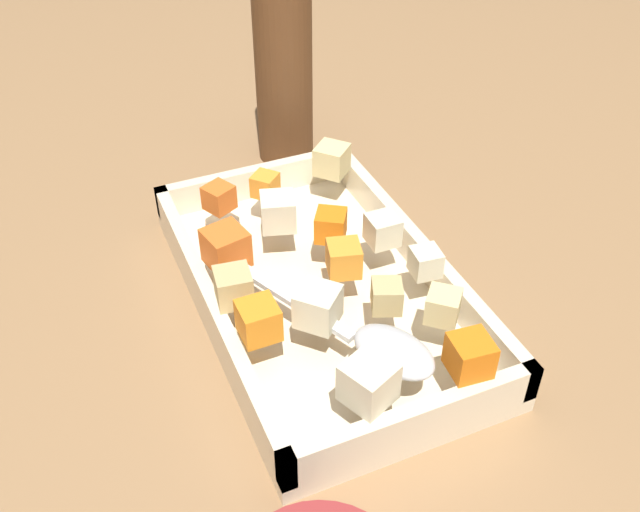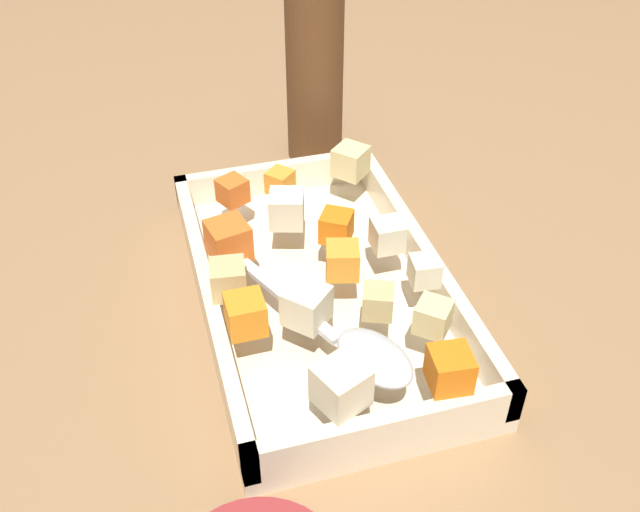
{
  "view_description": "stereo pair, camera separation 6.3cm",
  "coord_description": "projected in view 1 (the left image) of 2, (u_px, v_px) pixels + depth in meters",
  "views": [
    {
      "loc": [
        0.45,
        -0.2,
        0.45
      ],
      "look_at": [
        0.01,
        -0.01,
        0.06
      ],
      "focal_mm": 40.9,
      "sensor_mm": 36.0,
      "label": 1
    },
    {
      "loc": [
        0.48,
        -0.14,
        0.45
      ],
      "look_at": [
        0.01,
        -0.01,
        0.06
      ],
      "focal_mm": 40.9,
      "sensor_mm": 36.0,
      "label": 2
    }
  ],
  "objects": [
    {
      "name": "potato_chunk_near_right",
      "position": [
        278.0,
        212.0,
        0.67
      ],
      "size": [
        0.04,
        0.04,
        0.03
      ],
      "primitive_type": "cube",
      "rotation": [
        0.0,
        0.0,
        5.99
      ],
      "color": "beige",
      "rests_on": "baking_dish"
    },
    {
      "name": "potato_chunk_rim_edge",
      "position": [
        443.0,
        306.0,
        0.57
      ],
      "size": [
        0.04,
        0.04,
        0.03
      ],
      "primitive_type": "cube",
      "rotation": [
        0.0,
        0.0,
        0.84
      ],
      "color": "#E0CC89",
      "rests_on": "baking_dish"
    },
    {
      "name": "carrot_chunk_near_spoon",
      "position": [
        265.0,
        185.0,
        0.71
      ],
      "size": [
        0.03,
        0.03,
        0.02
      ],
      "primitive_type": "cube",
      "rotation": [
        0.0,
        0.0,
        3.87
      ],
      "color": "orange",
      "rests_on": "baking_dish"
    },
    {
      "name": "potato_chunk_corner_nw",
      "position": [
        318.0,
        306.0,
        0.57
      ],
      "size": [
        0.04,
        0.04,
        0.03
      ],
      "primitive_type": "cube",
      "rotation": [
        0.0,
        0.0,
        3.9
      ],
      "color": "beige",
      "rests_on": "baking_dish"
    },
    {
      "name": "serving_spoon",
      "position": [
        374.0,
        345.0,
        0.55
      ],
      "size": [
        0.22,
        0.12,
        0.02
      ],
      "rotation": [
        0.0,
        0.0,
        3.57
      ],
      "color": "silver",
      "rests_on": "baking_dish"
    },
    {
      "name": "potato_chunk_corner_ne",
      "position": [
        369.0,
        383.0,
        0.51
      ],
      "size": [
        0.04,
        0.04,
        0.03
      ],
      "primitive_type": "cube",
      "rotation": [
        0.0,
        0.0,
        5.12
      ],
      "color": "beige",
      "rests_on": "baking_dish"
    },
    {
      "name": "potato_chunk_near_left",
      "position": [
        387.0,
        296.0,
        0.58
      ],
      "size": [
        0.03,
        0.03,
        0.02
      ],
      "primitive_type": "cube",
      "rotation": [
        0.0,
        0.0,
        1.18
      ],
      "color": "tan",
      "rests_on": "baking_dish"
    },
    {
      "name": "potato_chunk_under_handle",
      "position": [
        233.0,
        287.0,
        0.59
      ],
      "size": [
        0.03,
        0.03,
        0.03
      ],
      "primitive_type": "cube",
      "rotation": [
        0.0,
        0.0,
        1.44
      ],
      "color": "tan",
      "rests_on": "baking_dish"
    },
    {
      "name": "pepper_mill",
      "position": [
        284.0,
        68.0,
        0.8
      ],
      "size": [
        0.06,
        0.06,
        0.24
      ],
      "color": "brown",
      "rests_on": "ground_plane"
    },
    {
      "name": "potato_chunk_heap_top",
      "position": [
        425.0,
        262.0,
        0.62
      ],
      "size": [
        0.03,
        0.03,
        0.02
      ],
      "primitive_type": "cube",
      "rotation": [
        0.0,
        0.0,
        6.18
      ],
      "color": "beige",
      "rests_on": "baking_dish"
    },
    {
      "name": "potato_chunk_far_left",
      "position": [
        332.0,
        160.0,
        0.74
      ],
      "size": [
        0.04,
        0.04,
        0.03
      ],
      "primitive_type": "cube",
      "rotation": [
        0.0,
        0.0,
        2.31
      ],
      "color": "#E0CC89",
      "rests_on": "baking_dish"
    },
    {
      "name": "carrot_chunk_back_center",
      "position": [
        344.0,
        258.0,
        0.62
      ],
      "size": [
        0.03,
        0.03,
        0.03
      ],
      "primitive_type": "cube",
      "rotation": [
        0.0,
        0.0,
        6.02
      ],
      "color": "orange",
      "rests_on": "baking_dish"
    },
    {
      "name": "baking_dish",
      "position": [
        320.0,
        293.0,
        0.66
      ],
      "size": [
        0.35,
        0.21,
        0.05
      ],
      "color": "beige",
      "rests_on": "ground_plane"
    },
    {
      "name": "ground_plane",
      "position": [
        322.0,
        298.0,
        0.67
      ],
      "size": [
        4.0,
        4.0,
        0.0
      ],
      "primitive_type": "plane",
      "color": "#936D47"
    },
    {
      "name": "carrot_chunk_mid_right",
      "position": [
        258.0,
        320.0,
        0.56
      ],
      "size": [
        0.03,
        0.03,
        0.03
      ],
      "primitive_type": "cube",
      "rotation": [
        0.0,
        0.0,
        1.58
      ],
      "color": "orange",
      "rests_on": "baking_dish"
    },
    {
      "name": "carrot_chunk_corner_se",
      "position": [
        219.0,
        198.0,
        0.69
      ],
      "size": [
        0.03,
        0.03,
        0.02
      ],
      "primitive_type": "cube",
      "rotation": [
        0.0,
        0.0,
        3.6
      ],
      "color": "orange",
      "rests_on": "baking_dish"
    },
    {
      "name": "carrot_chunk_corner_sw",
      "position": [
        470.0,
        356.0,
        0.53
      ],
      "size": [
        0.03,
        0.03,
        0.03
      ],
      "primitive_type": "cube",
      "rotation": [
        0.0,
        0.0,
        6.19
      ],
      "color": "orange",
      "rests_on": "baking_dish"
    },
    {
      "name": "potato_chunk_heap_side",
      "position": [
        384.0,
        231.0,
        0.65
      ],
      "size": [
        0.03,
        0.03,
        0.03
      ],
      "primitive_type": "cube",
      "rotation": [
        0.0,
        0.0,
        1.56
      ],
      "color": "beige",
      "rests_on": "baking_dish"
    },
    {
      "name": "carrot_chunk_front_center",
      "position": [
        331.0,
        226.0,
        0.66
      ],
      "size": [
        0.04,
        0.04,
        0.03
      ],
      "primitive_type": "cube",
      "rotation": [
        0.0,
        0.0,
        4.15
      ],
      "color": "orange",
      "rests_on": "baking_dish"
    },
    {
      "name": "carrot_chunk_center",
      "position": [
        226.0,
        248.0,
        0.63
      ],
      "size": [
        0.04,
        0.04,
        0.03
      ],
      "primitive_type": "cube",
      "rotation": [
        0.0,
        0.0,
        3.36
      ],
      "color": "orange",
      "rests_on": "baking_dish"
    }
  ]
}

